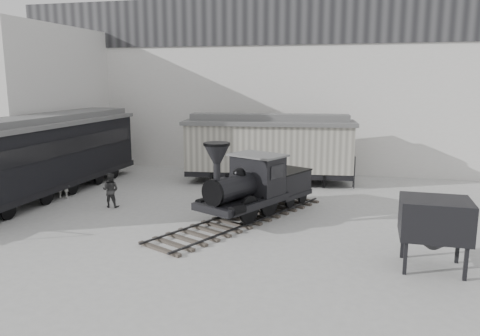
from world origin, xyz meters
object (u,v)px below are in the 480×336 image
(locomotive, at_px, (253,189))
(visitor_b, at_px, (111,190))
(boxcar, at_px, (269,147))
(passenger_coach, at_px, (45,155))
(visitor_a, at_px, (62,180))
(coal_hopper, at_px, (435,224))

(locomotive, bearing_deg, visitor_b, -153.61)
(boxcar, distance_m, passenger_coach, 12.04)
(visitor_a, height_order, coal_hopper, coal_hopper)
(boxcar, relative_size, visitor_b, 6.12)
(boxcar, distance_m, visitor_a, 11.30)
(locomotive, bearing_deg, visitor_a, -159.31)
(passenger_coach, height_order, coal_hopper, passenger_coach)
(visitor_a, bearing_deg, visitor_b, 149.28)
(locomotive, height_order, passenger_coach, passenger_coach)
(boxcar, height_order, coal_hopper, boxcar)
(visitor_b, distance_m, coal_hopper, 14.18)
(locomotive, relative_size, passenger_coach, 0.67)
(locomotive, relative_size, coal_hopper, 4.23)
(coal_hopper, bearing_deg, passenger_coach, 165.06)
(boxcar, bearing_deg, visitor_a, -153.73)
(visitor_a, distance_m, coal_hopper, 17.54)
(coal_hopper, bearing_deg, boxcar, 124.92)
(boxcar, xyz_separation_m, visitor_a, (-9.44, -6.10, -1.14))
(locomotive, distance_m, visitor_b, 6.83)
(visitor_a, xyz_separation_m, visitor_b, (3.22, -0.97, -0.13))
(visitor_a, height_order, visitor_b, visitor_a)
(boxcar, xyz_separation_m, coal_hopper, (7.33, -11.21, -0.60))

